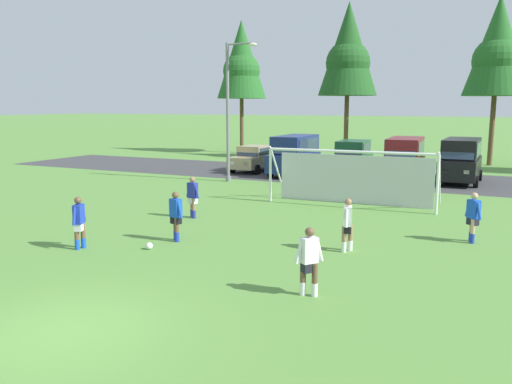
% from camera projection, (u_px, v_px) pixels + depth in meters
% --- Properties ---
extents(ground_plane, '(400.00, 400.00, 0.00)m').
position_uv_depth(ground_plane, '(314.00, 204.00, 23.56)').
color(ground_plane, '#598C3D').
extents(parking_lot_strip, '(52.00, 8.40, 0.01)m').
position_uv_depth(parking_lot_strip, '(365.00, 177.00, 32.17)').
color(parking_lot_strip, '#3D3D3F').
rests_on(parking_lot_strip, ground).
extents(soccer_ball, '(0.22, 0.22, 0.22)m').
position_uv_depth(soccer_ball, '(149.00, 246.00, 16.03)').
color(soccer_ball, white).
rests_on(soccer_ball, ground).
extents(soccer_goal, '(7.47, 2.15, 2.57)m').
position_uv_depth(soccer_goal, '(353.00, 176.00, 23.18)').
color(soccer_goal, white).
rests_on(soccer_goal, ground).
extents(player_striker_near, '(0.33, 0.75, 1.64)m').
position_uv_depth(player_striker_near, '(348.00, 225.00, 15.71)').
color(player_striker_near, '#936B4C').
rests_on(player_striker_near, ground).
extents(player_midfield_center, '(0.36, 0.74, 1.64)m').
position_uv_depth(player_midfield_center, '(79.00, 223.00, 16.00)').
color(player_midfield_center, brown).
rests_on(player_midfield_center, ground).
extents(player_defender_far, '(0.72, 0.31, 1.64)m').
position_uv_depth(player_defender_far, '(193.00, 197.00, 20.46)').
color(player_defender_far, '#936B4C').
rests_on(player_defender_far, ground).
extents(player_winger_left, '(0.57, 0.60, 1.64)m').
position_uv_depth(player_winger_left, '(473.00, 218.00, 16.76)').
color(player_winger_left, tan).
rests_on(player_winger_left, ground).
extents(player_winger_right, '(0.58, 0.59, 1.64)m').
position_uv_depth(player_winger_right, '(309.00, 262.00, 12.02)').
color(player_winger_right, brown).
rests_on(player_winger_right, ground).
extents(player_trailing_back, '(0.70, 0.37, 1.64)m').
position_uv_depth(player_trailing_back, '(176.00, 216.00, 16.93)').
color(player_trailing_back, brown).
rests_on(player_trailing_back, ground).
extents(parked_car_slot_far_left, '(2.12, 4.24, 1.72)m').
position_uv_depth(parked_car_slot_far_left, '(254.00, 158.00, 34.94)').
color(parked_car_slot_far_left, tan).
rests_on(parked_car_slot_far_left, ground).
extents(parked_car_slot_left, '(2.21, 4.80, 2.52)m').
position_uv_depth(parked_car_slot_left, '(294.00, 154.00, 32.95)').
color(parked_car_slot_left, navy).
rests_on(parked_car_slot_left, ground).
extents(parked_car_slot_center_left, '(2.33, 4.70, 2.16)m').
position_uv_depth(parked_car_slot_center_left, '(353.00, 157.00, 33.51)').
color(parked_car_slot_center_left, '#194C2D').
rests_on(parked_car_slot_center_left, ground).
extents(parked_car_slot_center, '(2.36, 4.88, 2.52)m').
position_uv_depth(parked_car_slot_center, '(405.00, 158.00, 30.50)').
color(parked_car_slot_center, maroon).
rests_on(parked_car_slot_center, ground).
extents(parked_car_slot_center_right, '(2.30, 4.85, 2.52)m').
position_uv_depth(parked_car_slot_center_right, '(461.00, 159.00, 29.70)').
color(parked_car_slot_center_right, black).
rests_on(parked_car_slot_center_right, ground).
extents(tree_left_edge, '(4.54, 4.54, 12.10)m').
position_uv_depth(tree_left_edge, '(241.00, 62.00, 47.64)').
color(tree_left_edge, brown).
rests_on(tree_left_edge, ground).
extents(tree_mid_left, '(4.67, 4.67, 12.45)m').
position_uv_depth(tree_mid_left, '(348.00, 52.00, 41.11)').
color(tree_mid_left, brown).
rests_on(tree_mid_left, ground).
extents(tree_center_back, '(4.59, 4.59, 12.23)m').
position_uv_depth(tree_center_back, '(498.00, 49.00, 37.24)').
color(tree_center_back, brown).
rests_on(tree_center_back, ground).
extents(street_lamp, '(2.00, 0.32, 7.88)m').
position_uv_depth(street_lamp, '(230.00, 111.00, 29.75)').
color(street_lamp, slate).
rests_on(street_lamp, ground).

